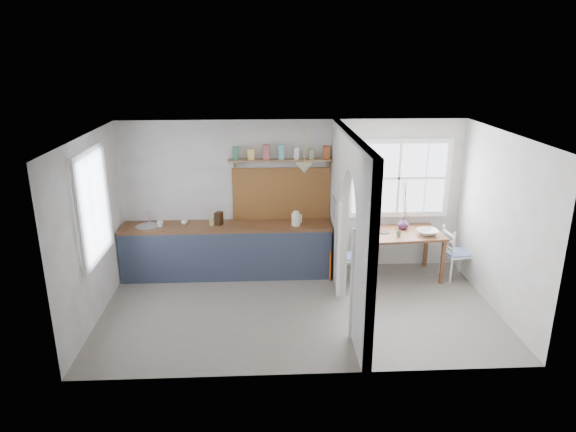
{
  "coord_description": "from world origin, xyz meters",
  "views": [
    {
      "loc": [
        -0.51,
        -6.82,
        3.7
      ],
      "look_at": [
        -0.14,
        0.54,
        1.29
      ],
      "focal_mm": 32.0,
      "sensor_mm": 36.0,
      "label": 1
    }
  ],
  "objects_px": {
    "dining_table": "(402,254)",
    "chair_left": "(351,256)",
    "vase": "(403,223)",
    "kettle": "(296,218)",
    "chair_right": "(457,253)"
  },
  "relations": [
    {
      "from": "dining_table",
      "to": "chair_right",
      "type": "bearing_deg",
      "value": -9.67
    },
    {
      "from": "dining_table",
      "to": "chair_left",
      "type": "distance_m",
      "value": 0.88
    },
    {
      "from": "vase",
      "to": "kettle",
      "type": "bearing_deg",
      "value": -179.25
    },
    {
      "from": "chair_right",
      "to": "chair_left",
      "type": "bearing_deg",
      "value": 81.53
    },
    {
      "from": "dining_table",
      "to": "chair_left",
      "type": "bearing_deg",
      "value": -179.85
    },
    {
      "from": "chair_right",
      "to": "vase",
      "type": "height_order",
      "value": "vase"
    },
    {
      "from": "chair_left",
      "to": "vase",
      "type": "relative_size",
      "value": 4.17
    },
    {
      "from": "dining_table",
      "to": "kettle",
      "type": "relative_size",
      "value": 5.34
    },
    {
      "from": "kettle",
      "to": "dining_table",
      "type": "bearing_deg",
      "value": 13.67
    },
    {
      "from": "dining_table",
      "to": "chair_left",
      "type": "xyz_separation_m",
      "value": [
        -0.88,
        -0.07,
        0.01
      ]
    },
    {
      "from": "chair_right",
      "to": "vase",
      "type": "bearing_deg",
      "value": 66.16
    },
    {
      "from": "vase",
      "to": "chair_left",
      "type": "bearing_deg",
      "value": -165.66
    },
    {
      "from": "chair_left",
      "to": "kettle",
      "type": "bearing_deg",
      "value": -109.46
    },
    {
      "from": "kettle",
      "to": "vase",
      "type": "bearing_deg",
      "value": 18.99
    },
    {
      "from": "dining_table",
      "to": "kettle",
      "type": "bearing_deg",
      "value": 171.22
    }
  ]
}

